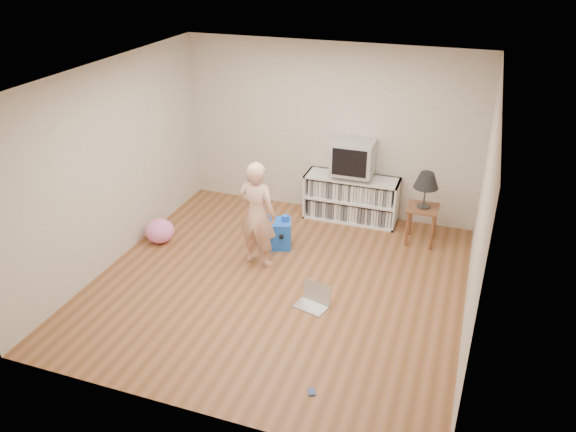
{
  "coord_description": "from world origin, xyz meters",
  "views": [
    {
      "loc": [
        2.06,
        -5.55,
        3.96
      ],
      "look_at": [
        -0.01,
        0.4,
        0.75
      ],
      "focal_mm": 35.0,
      "sensor_mm": 36.0,
      "label": 1
    }
  ],
  "objects_px": {
    "dvd_deck": "(352,175)",
    "side_table": "(422,216)",
    "plush_pink": "(160,231)",
    "person": "(257,215)",
    "crt_tv": "(353,157)",
    "media_unit": "(351,198)",
    "laptop": "(314,300)",
    "plush_blue": "(276,233)",
    "table_lamp": "(426,181)"
  },
  "relations": [
    {
      "from": "side_table",
      "to": "plush_blue",
      "type": "xyz_separation_m",
      "value": [
        -1.89,
        -0.78,
        -0.21
      ]
    },
    {
      "from": "person",
      "to": "plush_pink",
      "type": "height_order",
      "value": "person"
    },
    {
      "from": "crt_tv",
      "to": "plush_blue",
      "type": "height_order",
      "value": "crt_tv"
    },
    {
      "from": "crt_tv",
      "to": "person",
      "type": "height_order",
      "value": "person"
    },
    {
      "from": "side_table",
      "to": "table_lamp",
      "type": "height_order",
      "value": "table_lamp"
    },
    {
      "from": "crt_tv",
      "to": "media_unit",
      "type": "bearing_deg",
      "value": 90.0
    },
    {
      "from": "side_table",
      "to": "laptop",
      "type": "xyz_separation_m",
      "value": [
        -0.98,
        -1.94,
        -0.35
      ]
    },
    {
      "from": "plush_blue",
      "to": "table_lamp",
      "type": "bearing_deg",
      "value": 3.17
    },
    {
      "from": "side_table",
      "to": "plush_blue",
      "type": "distance_m",
      "value": 2.05
    },
    {
      "from": "media_unit",
      "to": "side_table",
      "type": "bearing_deg",
      "value": -19.32
    },
    {
      "from": "media_unit",
      "to": "crt_tv",
      "type": "relative_size",
      "value": 2.33
    },
    {
      "from": "dvd_deck",
      "to": "person",
      "type": "bearing_deg",
      "value": -117.26
    },
    {
      "from": "dvd_deck",
      "to": "crt_tv",
      "type": "bearing_deg",
      "value": -90.0
    },
    {
      "from": "table_lamp",
      "to": "laptop",
      "type": "distance_m",
      "value": 2.34
    },
    {
      "from": "dvd_deck",
      "to": "plush_pink",
      "type": "bearing_deg",
      "value": -146.55
    },
    {
      "from": "side_table",
      "to": "person",
      "type": "bearing_deg",
      "value": -146.65
    },
    {
      "from": "dvd_deck",
      "to": "side_table",
      "type": "bearing_deg",
      "value": -18.59
    },
    {
      "from": "media_unit",
      "to": "dvd_deck",
      "type": "height_order",
      "value": "dvd_deck"
    },
    {
      "from": "dvd_deck",
      "to": "laptop",
      "type": "relative_size",
      "value": 1.04
    },
    {
      "from": "media_unit",
      "to": "side_table",
      "type": "distance_m",
      "value": 1.17
    },
    {
      "from": "table_lamp",
      "to": "laptop",
      "type": "xyz_separation_m",
      "value": [
        -0.98,
        -1.94,
        -0.87
      ]
    },
    {
      "from": "media_unit",
      "to": "dvd_deck",
      "type": "relative_size",
      "value": 3.11
    },
    {
      "from": "laptop",
      "to": "plush_pink",
      "type": "height_order",
      "value": "plush_pink"
    },
    {
      "from": "dvd_deck",
      "to": "plush_blue",
      "type": "height_order",
      "value": "dvd_deck"
    },
    {
      "from": "media_unit",
      "to": "plush_pink",
      "type": "relative_size",
      "value": 3.48
    },
    {
      "from": "crt_tv",
      "to": "plush_pink",
      "type": "height_order",
      "value": "crt_tv"
    },
    {
      "from": "person",
      "to": "plush_blue",
      "type": "relative_size",
      "value": 2.91
    },
    {
      "from": "person",
      "to": "plush_blue",
      "type": "xyz_separation_m",
      "value": [
        0.07,
        0.5,
        -0.52
      ]
    },
    {
      "from": "crt_tv",
      "to": "plush_pink",
      "type": "xyz_separation_m",
      "value": [
        -2.39,
        -1.57,
        -0.85
      ]
    },
    {
      "from": "plush_blue",
      "to": "plush_pink",
      "type": "bearing_deg",
      "value": 175.57
    },
    {
      "from": "crt_tv",
      "to": "laptop",
      "type": "distance_m",
      "value": 2.5
    },
    {
      "from": "plush_pink",
      "to": "side_table",
      "type": "bearing_deg",
      "value": 19.09
    },
    {
      "from": "dvd_deck",
      "to": "plush_pink",
      "type": "relative_size",
      "value": 1.12
    },
    {
      "from": "crt_tv",
      "to": "person",
      "type": "xyz_separation_m",
      "value": [
        -0.85,
        -1.65,
        -0.3
      ]
    },
    {
      "from": "media_unit",
      "to": "plush_blue",
      "type": "relative_size",
      "value": 2.82
    },
    {
      "from": "dvd_deck",
      "to": "person",
      "type": "height_order",
      "value": "person"
    },
    {
      "from": "side_table",
      "to": "plush_pink",
      "type": "bearing_deg",
      "value": -160.91
    },
    {
      "from": "side_table",
      "to": "laptop",
      "type": "relative_size",
      "value": 1.27
    },
    {
      "from": "side_table",
      "to": "laptop",
      "type": "distance_m",
      "value": 2.2
    },
    {
      "from": "dvd_deck",
      "to": "plush_blue",
      "type": "xyz_separation_m",
      "value": [
        -0.79,
        -1.15,
        -0.53
      ]
    },
    {
      "from": "plush_blue",
      "to": "plush_pink",
      "type": "distance_m",
      "value": 1.66
    },
    {
      "from": "dvd_deck",
      "to": "side_table",
      "type": "relative_size",
      "value": 0.82
    },
    {
      "from": "person",
      "to": "table_lamp",
      "type": "bearing_deg",
      "value": -140.37
    },
    {
      "from": "plush_pink",
      "to": "dvd_deck",
      "type": "bearing_deg",
      "value": 33.45
    },
    {
      "from": "dvd_deck",
      "to": "side_table",
      "type": "distance_m",
      "value": 1.2
    },
    {
      "from": "laptop",
      "to": "plush_pink",
      "type": "distance_m",
      "value": 2.61
    },
    {
      "from": "side_table",
      "to": "table_lamp",
      "type": "bearing_deg",
      "value": 180.0
    },
    {
      "from": "person",
      "to": "laptop",
      "type": "height_order",
      "value": "person"
    },
    {
      "from": "side_table",
      "to": "crt_tv",
      "type": "bearing_deg",
      "value": 161.57
    },
    {
      "from": "crt_tv",
      "to": "laptop",
      "type": "height_order",
      "value": "crt_tv"
    }
  ]
}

